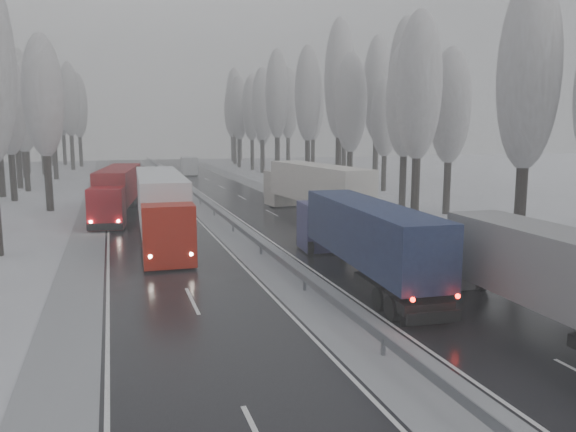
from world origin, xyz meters
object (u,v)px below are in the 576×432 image
truck_red_white (161,203)px  truck_red_red (118,189)px  truck_grey_tarp (552,275)px  truck_blue_box (360,234)px  truck_cream_box (312,186)px  box_truck_distant (189,166)px

truck_red_white → truck_red_red: truck_red_white is taller
truck_grey_tarp → truck_blue_box: (-3.31, 9.27, 0.04)m
truck_cream_box → truck_red_white: bearing=-155.4°
box_truck_distant → truck_red_white: bearing=-94.9°
truck_cream_box → truck_red_white: 15.80m
truck_cream_box → truck_red_red: (-16.13, 4.77, -0.21)m
truck_cream_box → truck_red_red: 16.82m
truck_blue_box → truck_cream_box: size_ratio=0.88×
truck_grey_tarp → truck_red_white: 24.65m
box_truck_distant → truck_cream_box: bearing=-80.4°
truck_blue_box → box_truck_distant: bearing=93.2°
truck_grey_tarp → truck_blue_box: truck_blue_box is taller
truck_red_red → box_truck_distant: bearing=82.5°
truck_blue_box → truck_grey_tarp: bearing=-66.7°
truck_cream_box → truck_red_white: truck_red_white is taller
truck_grey_tarp → truck_blue_box: 9.84m
truck_grey_tarp → truck_blue_box: bearing=111.4°
truck_blue_box → truck_red_red: (-11.30, 25.14, 0.10)m
truck_red_red → truck_cream_box: bearing=-8.6°
box_truck_distant → truck_blue_box: bearing=-86.0°
truck_cream_box → truck_red_white: (-13.56, -8.12, 0.03)m
truck_grey_tarp → truck_cream_box: (1.52, 29.63, 0.34)m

